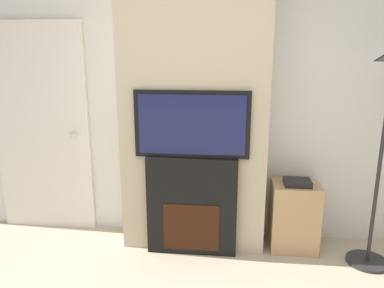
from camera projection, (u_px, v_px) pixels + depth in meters
wall_back at (197, 93)px, 3.35m from camera, size 6.00×0.06×2.70m
chimney_breast at (194, 96)px, 3.15m from camera, size 1.24×0.36×2.70m
fireplace at (192, 206)px, 3.20m from camera, size 0.76×0.15×0.86m
television at (192, 124)px, 3.02m from camera, size 0.94×0.07×0.55m
media_stand at (294, 215)px, 3.28m from camera, size 0.40×0.32×0.66m
entry_door at (42, 130)px, 3.54m from camera, size 0.92×0.09×1.98m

